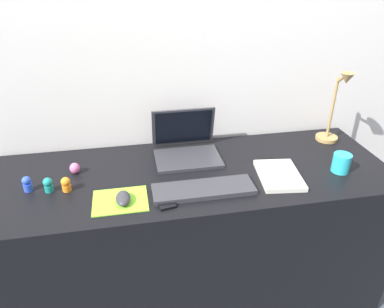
# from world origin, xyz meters

# --- Properties ---
(ground_plane) EXTENTS (6.00, 6.00, 0.00)m
(ground_plane) POSITION_xyz_m (0.00, 0.00, 0.00)
(ground_plane) COLOR #474C56
(back_wall) EXTENTS (2.96, 0.05, 1.51)m
(back_wall) POSITION_xyz_m (0.00, 0.35, 0.76)
(back_wall) COLOR silver
(back_wall) RESTS_ON ground_plane
(desk) EXTENTS (1.76, 0.62, 0.74)m
(desk) POSITION_xyz_m (0.00, 0.00, 0.37)
(desk) COLOR black
(desk) RESTS_ON ground_plane
(laptop) EXTENTS (0.30, 0.26, 0.21)m
(laptop) POSITION_xyz_m (-0.00, 0.17, 0.79)
(laptop) COLOR #333338
(laptop) RESTS_ON desk
(keyboard) EXTENTS (0.41, 0.13, 0.02)m
(keyboard) POSITION_xyz_m (0.02, -0.15, 0.75)
(keyboard) COLOR #333338
(keyboard) RESTS_ON desk
(mousepad) EXTENTS (0.21, 0.17, 0.00)m
(mousepad) POSITION_xyz_m (-0.31, -0.16, 0.74)
(mousepad) COLOR #8CDB33
(mousepad) RESTS_ON desk
(mouse) EXTENTS (0.06, 0.10, 0.03)m
(mouse) POSITION_xyz_m (-0.30, -0.17, 0.76)
(mouse) COLOR #333338
(mouse) RESTS_ON mousepad
(cell_phone) EXTENTS (0.09, 0.14, 0.01)m
(cell_phone) POSITION_xyz_m (-0.15, -0.19, 0.74)
(cell_phone) COLOR black
(cell_phone) RESTS_ON desk
(desk_lamp) EXTENTS (0.11, 0.15, 0.37)m
(desk_lamp) POSITION_xyz_m (0.74, 0.16, 0.92)
(desk_lamp) COLOR #A5844C
(desk_lamp) RESTS_ON desk
(notebook_pad) EXTENTS (0.20, 0.26, 0.02)m
(notebook_pad) POSITION_xyz_m (0.36, -0.11, 0.75)
(notebook_pad) COLOR silver
(notebook_pad) RESTS_ON desk
(coffee_mug) EXTENTS (0.08, 0.08, 0.08)m
(coffee_mug) POSITION_xyz_m (0.64, -0.11, 0.78)
(coffee_mug) COLOR #28B7CC
(coffee_mug) RESTS_ON desk
(toy_figurine_teal) EXTENTS (0.04, 0.04, 0.06)m
(toy_figurine_teal) POSITION_xyz_m (-0.59, -0.04, 0.77)
(toy_figurine_teal) COLOR teal
(toy_figurine_teal) RESTS_ON desk
(toy_figurine_pink) EXTENTS (0.04, 0.04, 0.05)m
(toy_figurine_pink) POSITION_xyz_m (-0.50, 0.09, 0.76)
(toy_figurine_pink) COLOR pink
(toy_figurine_pink) RESTS_ON desk
(toy_figurine_blue) EXTENTS (0.04, 0.04, 0.07)m
(toy_figurine_blue) POSITION_xyz_m (-0.68, -0.02, 0.77)
(toy_figurine_blue) COLOR blue
(toy_figurine_blue) RESTS_ON desk
(toy_figurine_orange) EXTENTS (0.04, 0.04, 0.06)m
(toy_figurine_orange) POSITION_xyz_m (-0.52, -0.05, 0.77)
(toy_figurine_orange) COLOR orange
(toy_figurine_orange) RESTS_ON desk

